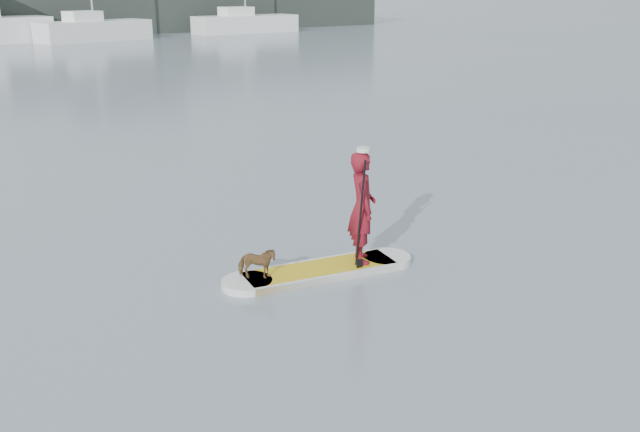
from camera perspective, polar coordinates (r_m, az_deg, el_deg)
ground at (r=14.75m, az=-7.24°, el=0.21°), size 140.00×140.00×0.00m
paddleboard at (r=11.61m, az=0.00°, el=-4.41°), size 3.25×1.28×0.12m
paddler at (r=11.58m, az=3.39°, el=0.69°), size 0.71×0.80×1.85m
white_cap at (r=11.33m, az=3.48°, el=5.33°), size 0.22×0.22×0.07m
dog at (r=11.12m, az=-5.08°, el=-3.79°), size 0.65×0.57×0.51m
paddle at (r=11.37m, az=3.23°, el=-0.97°), size 0.10×0.30×2.00m
sailboat_e at (r=60.90m, az=-17.68°, el=14.06°), size 9.25×4.49×12.86m
sailboat_f at (r=67.92m, az=-6.02°, el=15.19°), size 9.77×2.99×14.58m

